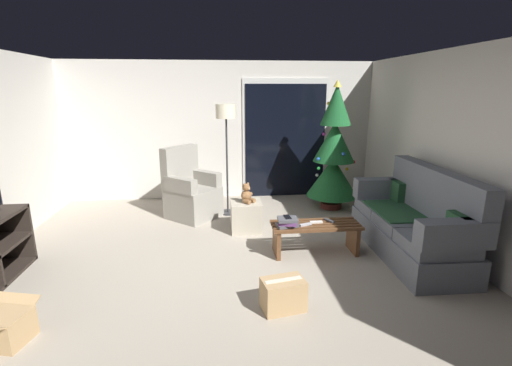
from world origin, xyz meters
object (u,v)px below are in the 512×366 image
object	(u,v)px
remote_graphite	(329,221)
floor_lamp	(226,122)
remote_white	(316,222)
armchair	(191,193)
teddy_bear_chestnut	(247,194)
cell_phone	(287,217)
coffee_table	(315,233)
ottoman	(246,216)
remote_silver	(306,225)
christmas_tree	(334,154)
cardboard_box_taped_mid_floor	(283,294)
book_stack	(288,222)
couch	(414,223)

from	to	relation	value
remote_graphite	floor_lamp	size ratio (longest dim) A/B	0.09
remote_graphite	remote_white	bearing A→B (deg)	-16.55
armchair	teddy_bear_chestnut	xyz separation A→B (m)	(0.84, -0.69, 0.15)
remote_graphite	teddy_bear_chestnut	world-z (taller)	teddy_bear_chestnut
cell_phone	teddy_bear_chestnut	xyz separation A→B (m)	(-0.42, 0.89, 0.04)
coffee_table	remote_white	xyz separation A→B (m)	(0.01, 0.03, 0.14)
remote_graphite	cell_phone	xyz separation A→B (m)	(-0.56, -0.10, 0.11)
cell_phone	floor_lamp	world-z (taller)	floor_lamp
ottoman	remote_graphite	bearing A→B (deg)	-38.85
armchair	remote_silver	bearing A→B (deg)	-46.56
remote_graphite	christmas_tree	distance (m)	1.85
cell_phone	armchair	size ratio (longest dim) A/B	0.13
floor_lamp	cardboard_box_taped_mid_floor	world-z (taller)	floor_lamp
cell_phone	armchair	xyz separation A→B (m)	(-1.27, 1.58, -0.11)
book_stack	christmas_tree	bearing A→B (deg)	58.07
remote_graphite	armchair	distance (m)	2.35
remote_silver	remote_graphite	bearing A→B (deg)	89.17
remote_white	book_stack	xyz separation A→B (m)	(-0.38, -0.09, 0.05)
book_stack	floor_lamp	size ratio (longest dim) A/B	0.16
remote_silver	armchair	xyz separation A→B (m)	(-1.50, 1.58, -0.00)
couch	christmas_tree	world-z (taller)	christmas_tree
cell_phone	christmas_tree	distance (m)	2.14
teddy_bear_chestnut	cardboard_box_taped_mid_floor	size ratio (longest dim) A/B	0.66
christmas_tree	armchair	xyz separation A→B (m)	(-2.39, -0.20, -0.55)
cell_phone	teddy_bear_chestnut	bearing A→B (deg)	111.26
armchair	floor_lamp	distance (m)	1.26
armchair	teddy_bear_chestnut	bearing A→B (deg)	-39.22
remote_graphite	floor_lamp	distance (m)	2.29
coffee_table	floor_lamp	size ratio (longest dim) A/B	0.62
coffee_table	cell_phone	bearing A→B (deg)	-173.66
couch	remote_white	xyz separation A→B (m)	(-1.19, 0.17, 0.00)
cell_phone	teddy_bear_chestnut	size ratio (longest dim) A/B	0.50
couch	remote_white	world-z (taller)	couch
ottoman	couch	bearing A→B (deg)	-26.41
christmas_tree	teddy_bear_chestnut	bearing A→B (deg)	-150.09
couch	remote_white	size ratio (longest dim) A/B	12.52
couch	armchair	world-z (taller)	armchair
remote_white	floor_lamp	world-z (taller)	floor_lamp
couch	remote_silver	size ratio (longest dim) A/B	12.52
remote_silver	floor_lamp	bearing A→B (deg)	-170.10
coffee_table	remote_white	size ratio (longest dim) A/B	7.05
armchair	floor_lamp	world-z (taller)	floor_lamp
remote_silver	cell_phone	distance (m)	0.25
couch	book_stack	xyz separation A→B (m)	(-1.57, 0.07, 0.05)
couch	armchair	size ratio (longest dim) A/B	1.73
book_stack	armchair	distance (m)	2.04
remote_silver	cell_phone	world-z (taller)	cell_phone
couch	coffee_table	distance (m)	1.22
coffee_table	remote_graphite	distance (m)	0.24
remote_white	cardboard_box_taped_mid_floor	bearing A→B (deg)	-27.38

